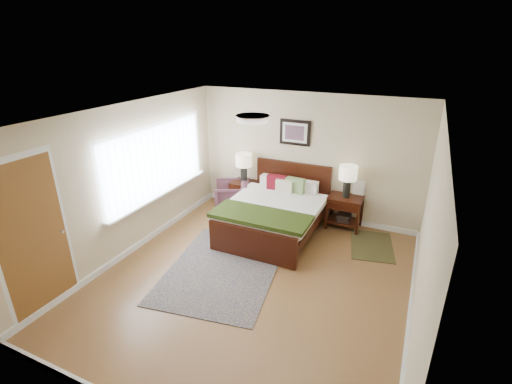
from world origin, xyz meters
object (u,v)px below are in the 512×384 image
at_px(nightstand_left, 244,187).
at_px(nightstand_right, 344,209).
at_px(lamp_left, 244,162).
at_px(lamp_right, 348,176).
at_px(rug_persian, 223,269).
at_px(bed, 275,208).
at_px(armchair, 232,197).

distance_m(nightstand_left, nightstand_right, 2.15).
relative_size(nightstand_left, lamp_left, 0.99).
bearing_deg(lamp_right, rug_persian, -122.59).
height_order(bed, lamp_right, lamp_right).
height_order(nightstand_left, lamp_left, lamp_left).
relative_size(lamp_right, rug_persian, 0.26).
distance_m(nightstand_right, rug_persian, 2.66).
bearing_deg(rug_persian, lamp_right, 48.45).
relative_size(armchair, rug_persian, 0.31).
relative_size(bed, nightstand_right, 3.17).
bearing_deg(armchair, rug_persian, -3.08).
bearing_deg(lamp_left, nightstand_left, -90.00).
height_order(bed, nightstand_left, bed).
relative_size(bed, lamp_left, 3.34).
bearing_deg(nightstand_right, rug_persian, -122.76).
bearing_deg(lamp_left, rug_persian, -72.03).
bearing_deg(bed, lamp_right, 34.37).
distance_m(lamp_left, lamp_right, 2.15).
relative_size(lamp_right, armchair, 0.84).
bearing_deg(armchair, lamp_left, 125.52).
distance_m(nightstand_left, armchair, 0.32).
bearing_deg(nightstand_right, lamp_right, 90.00).
height_order(bed, lamp_left, lamp_left).
xyz_separation_m(nightstand_left, lamp_right, (2.15, 0.02, 0.59)).
relative_size(nightstand_right, armchair, 0.89).
height_order(bed, nightstand_right, bed).
xyz_separation_m(nightstand_left, nightstand_right, (2.15, 0.01, -0.09)).
bearing_deg(nightstand_left, lamp_right, 0.56).
xyz_separation_m(bed, lamp_right, (1.13, 0.77, 0.56)).
height_order(nightstand_left, armchair, armchair).
bearing_deg(bed, nightstand_right, 33.89).
distance_m(nightstand_right, armchair, 2.31).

